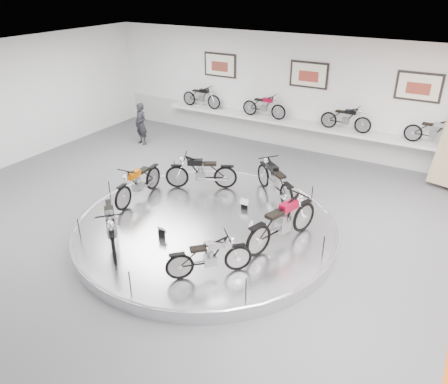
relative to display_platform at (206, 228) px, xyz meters
The scene contains 21 objects.
floor 0.34m from the display_platform, 90.00° to the right, with size 16.00×16.00×0.00m, color #525255.
ceiling 3.86m from the display_platform, 90.00° to the right, with size 16.00×16.00×0.00m, color white.
wall_back 6.95m from the display_platform, 90.00° to the left, with size 16.00×16.00×0.00m, color white.
dado_band 6.69m from the display_platform, 90.00° to the left, with size 15.68×0.04×1.10m, color #BCBCBA.
display_platform is the anchor object (origin of this frame).
platform_rim 0.12m from the display_platform, ahead, with size 6.40×6.40×0.10m, color #B2B2BA.
shelf 6.46m from the display_platform, 90.00° to the left, with size 11.00×0.55×0.10m, color silver.
poster_left 7.94m from the display_platform, 117.72° to the left, with size 1.35×0.06×0.88m, color white.
poster_center 7.13m from the display_platform, 90.00° to the left, with size 1.35×0.06×0.88m, color white.
poster_right 7.94m from the display_platform, 62.28° to the left, with size 1.35×0.06×0.88m, color white.
shelf_bike_a 7.76m from the display_platform, 123.27° to the left, with size 1.22×0.42×0.73m, color black, non-canonical shape.
shelf_bike_b 6.69m from the display_platform, 103.19° to the left, with size 1.22×0.42×0.73m, color maroon, non-canonical shape.
shelf_bike_c 6.69m from the display_platform, 76.81° to the left, with size 1.22×0.42×0.73m, color black, non-canonical shape.
shelf_bike_d 7.76m from the display_platform, 56.73° to the left, with size 1.22×0.42×0.73m, color #A4A4A9, non-canonical shape.
bike_a 2.09m from the display_platform, ahead, with size 1.91×0.67×1.12m, color maroon, non-canonical shape.
bike_b 2.39m from the display_platform, 67.56° to the left, with size 1.74×0.61×1.02m, color black, non-canonical shape.
bike_c 2.07m from the display_platform, 125.61° to the left, with size 1.72×0.61×1.01m, color black, non-canonical shape.
bike_d 2.33m from the display_platform, behind, with size 1.71×0.60×1.00m, color #AA4F00, non-canonical shape.
bike_e 2.36m from the display_platform, 124.16° to the right, with size 1.73×0.61×1.02m, color black, non-canonical shape.
bike_f 2.15m from the display_platform, 55.49° to the right, with size 1.51×0.53×0.89m, color #A4A4A9, non-canonical shape.
visitor 6.91m from the display_platform, 142.53° to the left, with size 0.57×0.37×1.56m, color black.
Camera 1 is at (5.02, -7.47, 5.78)m, focal length 35.00 mm.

